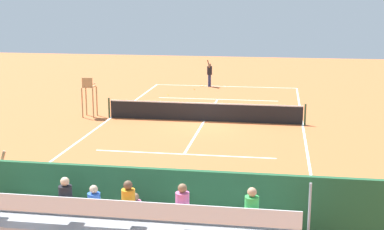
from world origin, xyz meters
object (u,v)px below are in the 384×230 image
object	(u,v)px
bleacher_stand	(114,225)
tennis_ball_far	(194,89)
equipment_bag	(142,223)
tennis_ball_near	(168,95)
umpire_chair	(89,93)
tennis_net	(204,112)
tennis_player	(210,72)
line_judge	(2,183)
tennis_racket	(202,86)
courtside_bench	(217,213)

from	to	relation	value
bleacher_stand	tennis_ball_far	xyz separation A→B (m)	(1.93, -24.69, -0.95)
equipment_bag	tennis_ball_far	xyz separation A→B (m)	(2.10, -22.70, -0.15)
tennis_ball_near	umpire_chair	bearing A→B (deg)	67.54
bleacher_stand	tennis_net	bearing A→B (deg)	-90.20
tennis_player	line_judge	bearing A→B (deg)	82.70
tennis_racket	courtside_bench	bearing A→B (deg)	99.09
bleacher_stand	tennis_player	distance (m)	26.19
equipment_bag	tennis_racket	world-z (taller)	equipment_bag
bleacher_stand	tennis_ball_near	distance (m)	22.59
tennis_ball_far	line_judge	xyz separation A→B (m)	(2.19, 22.38, 0.98)
tennis_ball_far	tennis_racket	bearing A→B (deg)	-99.21
tennis_net	tennis_ball_far	distance (m)	9.52
umpire_chair	bleacher_stand	bearing A→B (deg)	111.73
umpire_chair	equipment_bag	size ratio (longest dim) A/B	2.38
tennis_racket	tennis_ball_near	distance (m)	4.39
tennis_net	tennis_racket	size ratio (longest dim) A/B	17.57
bleacher_stand	equipment_bag	xyz separation A→B (m)	(-0.17, -1.99, -0.80)
umpire_chair	tennis_ball_far	distance (m)	10.26
tennis_racket	tennis_ball_near	size ratio (longest dim) A/B	8.88
tennis_player	line_judge	distance (m)	24.05
tennis_ball_far	equipment_bag	bearing A→B (deg)	95.28
bleacher_stand	tennis_ball_far	world-z (taller)	bleacher_stand
tennis_net	courtside_bench	distance (m)	13.45
bleacher_stand	courtside_bench	bearing A→B (deg)	-136.47
umpire_chair	line_judge	size ratio (longest dim) A/B	1.11
tennis_ball_near	tennis_ball_far	bearing A→B (deg)	-119.85
tennis_net	bleacher_stand	size ratio (longest dim) A/B	1.14
tennis_net	tennis_racket	bearing A→B (deg)	-81.17
tennis_net	tennis_racket	world-z (taller)	tennis_net
tennis_racket	line_judge	world-z (taller)	line_judge
tennis_player	tennis_ball_far	xyz separation A→B (m)	(0.87, 1.47, -0.98)
tennis_ball_near	tennis_ball_far	size ratio (longest dim) A/B	1.00
tennis_ball_far	umpire_chair	bearing A→B (deg)	65.56
line_judge	tennis_net	bearing A→B (deg)	-107.71
tennis_net	tennis_ball_near	bearing A→B (deg)	-64.23
tennis_net	umpire_chair	xyz separation A→B (m)	(6.20, -0.03, 0.81)
tennis_net	equipment_bag	size ratio (longest dim) A/B	11.44
tennis_player	tennis_ball_far	world-z (taller)	tennis_player
umpire_chair	tennis_ball_far	world-z (taller)	umpire_chair
tennis_net	umpire_chair	world-z (taller)	umpire_chair
bleacher_stand	tennis_ball_near	bearing A→B (deg)	-81.61
equipment_bag	tennis_net	bearing A→B (deg)	-89.52
tennis_player	umpire_chair	bearing A→B (deg)	64.70
courtside_bench	tennis_ball_far	xyz separation A→B (m)	(4.16, -22.57, -0.53)
tennis_net	umpire_chair	size ratio (longest dim) A/B	4.81
courtside_bench	tennis_net	bearing A→B (deg)	-80.69
courtside_bench	tennis_player	distance (m)	24.28
umpire_chair	tennis_player	world-z (taller)	umpire_chair
umpire_chair	line_judge	bearing A→B (deg)	98.77
umpire_chair	courtside_bench	world-z (taller)	umpire_chair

